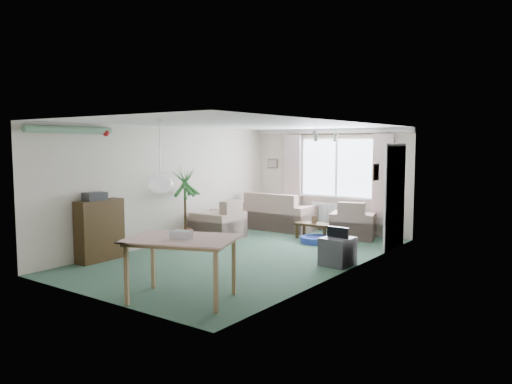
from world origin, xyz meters
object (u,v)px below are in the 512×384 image
Objects in this scene: dining_table at (182,270)px; bookshelf at (100,230)px; sofa at (279,211)px; armchair_corner at (353,219)px; tv_cube at (338,251)px; pet_bed at (316,240)px; coffee_table at (314,231)px; armchair_left at (218,219)px; houseplant at (185,206)px.

bookshelf is at bearing 164.40° from dining_table.
sofa reaches higher than armchair_corner.
tv_cube reaches higher than pet_bed.
bookshelf is 4.32m from pet_bed.
tv_cube reaches higher than coffee_table.
sofa is 1.96m from armchair_corner.
bookshelf is at bearing -145.62° from tv_cube.
sofa is 1.88m from pet_bed.
armchair_corner is at bearing 67.21° from pet_bed.
dining_table is 4.42m from pet_bed.
bookshelf is 2.07× the size of tv_cube.
sofa is 2.30× the size of coffee_table.
armchair_left is at bearing -157.58° from pet_bed.
dining_table is at bearing -18.09° from bookshelf.
tv_cube is (3.20, -0.67, -0.19)m from armchair_left.
sofa is 3.72m from tv_cube.
pet_bed is at bearing 49.94° from armchair_corner.
armchair_corner is (1.96, -0.02, -0.03)m from sofa.
coffee_table is at bearing 154.51° from sofa.
coffee_table is at bearing 131.99° from tv_cube.
armchair_corner is 1.08m from pet_bed.
armchair_left is at bearing -145.51° from coffee_table.
sofa is 5.71m from dining_table.
sofa is at bearing 142.09° from tv_cube.
tv_cube is (0.84, -2.42, -0.17)m from armchair_corner.
armchair_corner is 0.90m from coffee_table.
dining_table is at bearing 73.10° from armchair_corner.
tv_cube is at bearing 74.57° from dining_table.
armchair_corner reaches higher than coffee_table.
coffee_table is at bearing 47.56° from houseplant.
armchair_corner is at bearing 112.28° from tv_cube.
armchair_corner is 2.94m from armchair_left.
houseplant is 2.46× the size of pet_bed.
sofa is at bearing 155.57° from coffee_table.
bookshelf is at bearing -122.52° from pet_bed.
tv_cube is at bearing -51.21° from coffee_table.
coffee_table reaches higher than pet_bed.
armchair_left is 4.30m from dining_table.
sofa is 1.11× the size of houseplant.
pet_bed is at bearing -55.63° from coffee_table.
tv_cube is (3.54, 2.14, -0.30)m from bookshelf.
sofa is at bearing 163.83° from armchair_left.
houseplant is 3.05× the size of tv_cube.
sofa reaches higher than pet_bed.
armchair_corner is at bearing 41.56° from coffee_table.
coffee_table is at bearing 124.37° from pet_bed.
dining_table reaches higher than tv_cube.
dining_table reaches higher than coffee_table.
sofa is 1.87× the size of armchair_left.
bookshelf reaches higher than armchair_left.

